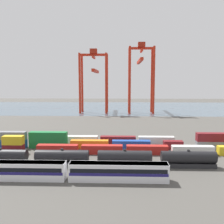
{
  "coord_description": "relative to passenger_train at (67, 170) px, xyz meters",
  "views": [
    {
      "loc": [
        1.4,
        -74.64,
        21.0
      ],
      "look_at": [
        -2.42,
        35.98,
        7.85
      ],
      "focal_mm": 40.05,
      "sensor_mm": 36.0,
      "label": 1
    }
  ],
  "objects": [
    {
      "name": "shipping_container_21",
      "position": [
        23.67,
        32.59,
        -0.84
      ],
      "size": [
        12.1,
        2.44,
        2.6
      ],
      "primitive_type": "cube",
      "color": "silver",
      "rests_on": "ground_plane"
    },
    {
      "name": "shipping_container_11",
      "position": [
        1.5,
        26.42,
        -0.84
      ],
      "size": [
        12.1,
        2.44,
        2.6
      ],
      "primitive_type": "cube",
      "color": "orange",
      "rests_on": "ground_plane"
    },
    {
      "name": "shipping_container_0",
      "position": [
        -20.57,
        20.25,
        -0.84
      ],
      "size": [
        6.04,
        2.44,
        2.6
      ],
      "primitive_type": "cube",
      "color": "maroon",
      "rests_on": "ground_plane"
    },
    {
      "name": "gantry_crane_west",
      "position": [
        -7.17,
        124.34,
        24.08
      ],
      "size": [
        19.4,
        35.93,
        43.71
      ],
      "color": "red",
      "rests_on": "ground_plane"
    },
    {
      "name": "shipping_container_5",
      "position": [
        32.57,
        20.25,
        -0.84
      ],
      "size": [
        12.1,
        2.44,
        2.6
      ],
      "primitive_type": "cube",
      "color": "silver",
      "rests_on": "ground_plane"
    },
    {
      "name": "shipping_container_17",
      "position": [
        -28.65,
        32.59,
        -0.84
      ],
      "size": [
        12.1,
        2.44,
        2.6
      ],
      "primitive_type": "cube",
      "color": "maroon",
      "rests_on": "ground_plane"
    },
    {
      "name": "shipping_container_3",
      "position": [
        6.0,
        20.25,
        -0.84
      ],
      "size": [
        12.1,
        2.44,
        2.6
      ],
      "primitive_type": "cube",
      "color": "#AD211C",
      "rests_on": "ground_plane"
    },
    {
      "name": "shipping_container_10",
      "position": [
        -11.81,
        26.42,
        1.76
      ],
      "size": [
        12.1,
        2.44,
        2.6
      ],
      "primitive_type": "cube",
      "color": "#197538",
      "rests_on": "shipping_container_9"
    },
    {
      "name": "passenger_train",
      "position": [
        0.0,
        0.0,
        0.0
      ],
      "size": [
        43.28,
        3.14,
        3.9
      ],
      "color": "silver",
      "rests_on": "ground_plane"
    },
    {
      "name": "gantry_crane_central",
      "position": [
        25.42,
        124.73,
        27.43
      ],
      "size": [
        17.54,
        39.25,
        47.94
      ],
      "color": "red",
      "rests_on": "ground_plane"
    },
    {
      "name": "shipping_container_4",
      "position": [
        19.28,
        20.25,
        -0.84
      ],
      "size": [
        12.1,
        2.44,
        2.6
      ],
      "primitive_type": "cube",
      "color": "#AD211C",
      "rests_on": "ground_plane"
    },
    {
      "name": "shipping_container_18",
      "position": [
        -15.57,
        32.59,
        -0.84
      ],
      "size": [
        6.04,
        2.44,
        2.6
      ],
      "primitive_type": "cube",
      "color": "gold",
      "rests_on": "ground_plane"
    },
    {
      "name": "shipping_container_12",
      "position": [
        14.81,
        26.42,
        -0.84
      ],
      "size": [
        12.1,
        2.44,
        2.6
      ],
      "primitive_type": "cube",
      "color": "#1C4299",
      "rests_on": "ground_plane"
    },
    {
      "name": "freight_tank_row",
      "position": [
        4.6,
        9.23,
        -0.05
      ],
      "size": [
        60.84,
        2.95,
        4.41
      ],
      "color": "#232326",
      "rests_on": "ground_plane"
    },
    {
      "name": "shipping_container_8",
      "position": [
        -25.12,
        26.42,
        1.76
      ],
      "size": [
        12.1,
        2.44,
        2.6
      ],
      "primitive_type": "cube",
      "color": "slate",
      "rests_on": "shipping_container_7"
    },
    {
      "name": "shipping_container_2",
      "position": [
        -7.29,
        20.25,
        -0.84
      ],
      "size": [
        12.1,
        2.44,
        2.6
      ],
      "primitive_type": "cube",
      "color": "#AD211C",
      "rests_on": "ground_plane"
    },
    {
      "name": "shipping_container_15",
      "position": [
        41.43,
        26.42,
        1.76
      ],
      "size": [
        12.1,
        2.44,
        2.6
      ],
      "primitive_type": "cube",
      "color": "maroon",
      "rests_on": "shipping_container_14"
    },
    {
      "name": "shipping_container_9",
      "position": [
        -11.81,
        26.42,
        -0.84
      ],
      "size": [
        12.1,
        2.44,
        2.6
      ],
      "primitive_type": "cube",
      "color": "#197538",
      "rests_on": "ground_plane"
    },
    {
      "name": "ground_plane",
      "position": [
        10.02,
        63.06,
        -2.14
      ],
      "size": [
        420.0,
        420.0,
        0.0
      ],
      "primitive_type": "plane",
      "color": "#4C4944"
    },
    {
      "name": "harbour_water",
      "position": [
        10.02,
        157.83,
        -2.14
      ],
      "size": [
        400.0,
        110.0,
        0.01
      ],
      "primitive_type": "cube",
      "color": "#475B6B",
      "rests_on": "ground_plane"
    },
    {
      "name": "shipping_container_20",
      "position": [
        10.59,
        32.59,
        -0.84
      ],
      "size": [
        12.1,
        2.44,
        2.6
      ],
      "primitive_type": "cube",
      "color": "maroon",
      "rests_on": "ground_plane"
    },
    {
      "name": "shipping_container_13",
      "position": [
        28.12,
        26.42,
        -0.84
      ],
      "size": [
        6.04,
        2.44,
        2.6
      ],
      "primitive_type": "cube",
      "color": "maroon",
      "rests_on": "ground_plane"
    },
    {
      "name": "shipping_container_14",
      "position": [
        41.43,
        26.42,
        -0.84
      ],
      "size": [
        12.1,
        2.44,
        2.6
      ],
      "primitive_type": "cube",
      "color": "slate",
      "rests_on": "ground_plane"
    },
    {
      "name": "shipping_container_1",
      "position": [
        -20.57,
        20.25,
        1.76
      ],
      "size": [
        6.04,
        2.44,
        2.6
      ],
      "primitive_type": "cube",
      "color": "gold",
      "rests_on": "shipping_container_0"
    },
    {
      "name": "shipping_container_7",
      "position": [
        -25.12,
        26.42,
        -0.84
      ],
      "size": [
        12.1,
        2.44,
        2.6
      ],
      "primitive_type": "cube",
      "color": "#1C4299",
      "rests_on": "ground_plane"
    },
    {
      "name": "shipping_container_19",
      "position": [
        -2.49,
        32.59,
        -0.84
      ],
      "size": [
        12.1,
        2.44,
        2.6
      ],
      "primitive_type": "cube",
      "color": "silver",
      "rests_on": "ground_plane"
    }
  ]
}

